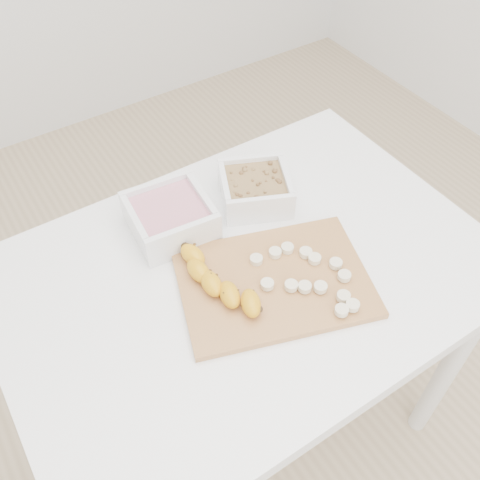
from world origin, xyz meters
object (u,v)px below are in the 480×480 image
bowl_yogurt (170,217)px  bowl_granola (255,188)px  banana (220,282)px  table (247,296)px  cutting_board (274,282)px

bowl_yogurt → bowl_granola: (0.20, -0.02, -0.00)m
bowl_yogurt → banana: bearing=-90.1°
bowl_granola → banana: size_ratio=0.92×
table → banana: banana is taller
bowl_yogurt → table: bearing=-66.8°
bowl_yogurt → banana: size_ratio=0.84×
bowl_yogurt → cutting_board: bowl_yogurt is taller
table → bowl_yogurt: size_ratio=5.54×
bowl_yogurt → banana: (-0.00, -0.20, -0.01)m
table → cutting_board: bearing=-70.7°
cutting_board → banana: bearing=157.6°
table → banana: bearing=-165.9°
table → bowl_yogurt: bowl_yogurt is taller
bowl_granola → cutting_board: (-0.10, -0.22, -0.03)m
table → bowl_yogurt: 0.24m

